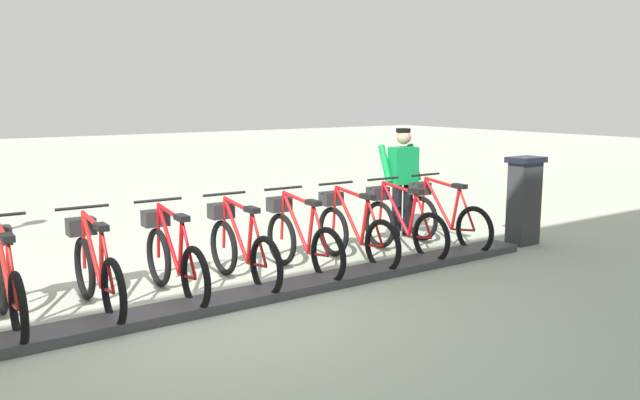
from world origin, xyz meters
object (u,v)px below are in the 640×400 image
(bike_docked_6, at_px, (96,269))
(bike_docked_7, at_px, (6,282))
(bike_docked_5, at_px, (173,257))
(bike_docked_1, at_px, (401,223))
(payment_kiosk, at_px, (524,199))
(bike_docked_4, at_px, (241,247))
(bike_docked_0, at_px, (443,217))
(bike_docked_3, at_px, (300,238))
(worker_near_rack, at_px, (403,178))
(bike_docked_2, at_px, (353,230))

(bike_docked_6, xyz_separation_m, bike_docked_7, (0.00, 0.82, 0.00))
(bike_docked_7, bearing_deg, bike_docked_5, -90.00)
(bike_docked_1, bearing_deg, payment_kiosk, -107.00)
(bike_docked_1, xyz_separation_m, bike_docked_4, (0.00, 2.46, 0.00))
(bike_docked_6, bearing_deg, bike_docked_0, -90.00)
(bike_docked_1, xyz_separation_m, bike_docked_7, (0.00, 4.91, 0.00))
(bike_docked_6, distance_m, bike_docked_7, 0.82)
(bike_docked_1, bearing_deg, bike_docked_6, 90.00)
(bike_docked_0, relative_size, bike_docked_3, 1.00)
(bike_docked_5, relative_size, worker_near_rack, 1.04)
(bike_docked_5, height_order, bike_docked_6, same)
(bike_docked_3, relative_size, worker_near_rack, 1.04)
(bike_docked_2, relative_size, worker_near_rack, 1.04)
(payment_kiosk, xyz_separation_m, bike_docked_3, (0.57, 3.51, -0.24))
(payment_kiosk, height_order, worker_near_rack, worker_near_rack)
(bike_docked_4, xyz_separation_m, bike_docked_6, (0.00, 1.64, 0.00))
(bike_docked_1, bearing_deg, bike_docked_7, 90.00)
(bike_docked_7, bearing_deg, bike_docked_6, -90.00)
(bike_docked_4, bearing_deg, bike_docked_0, -90.00)
(bike_docked_0, height_order, worker_near_rack, worker_near_rack)
(bike_docked_2, relative_size, bike_docked_5, 1.00)
(payment_kiosk, relative_size, worker_near_rack, 0.77)
(bike_docked_1, xyz_separation_m, bike_docked_3, (0.00, 1.64, 0.00))
(bike_docked_1, relative_size, bike_docked_5, 1.00)
(bike_docked_5, bearing_deg, payment_kiosk, -96.34)
(bike_docked_3, bearing_deg, bike_docked_4, 90.00)
(bike_docked_0, xyz_separation_m, bike_docked_7, (0.00, 5.73, 0.00))
(bike_docked_0, distance_m, bike_docked_3, 2.46)
(bike_docked_4, bearing_deg, bike_docked_3, -90.00)
(bike_docked_0, distance_m, bike_docked_5, 4.09)
(payment_kiosk, height_order, bike_docked_4, payment_kiosk)
(bike_docked_6, bearing_deg, bike_docked_1, -90.00)
(bike_docked_1, distance_m, bike_docked_7, 4.91)
(bike_docked_7, bearing_deg, bike_docked_2, -90.00)
(bike_docked_2, xyz_separation_m, bike_docked_3, (0.00, 0.82, 0.00))
(payment_kiosk, distance_m, bike_docked_2, 2.76)
(bike_docked_0, distance_m, bike_docked_6, 4.91)
(bike_docked_7, xyz_separation_m, worker_near_rack, (0.84, -5.70, 0.48))
(bike_docked_1, relative_size, bike_docked_7, 1.00)
(bike_docked_6, bearing_deg, bike_docked_5, -90.00)
(payment_kiosk, relative_size, bike_docked_6, 0.74)
(bike_docked_4, distance_m, worker_near_rack, 3.38)
(bike_docked_6, bearing_deg, bike_docked_2, -90.00)
(bike_docked_1, distance_m, worker_near_rack, 1.24)
(bike_docked_7, relative_size, worker_near_rack, 1.04)
(bike_docked_4, height_order, bike_docked_7, same)
(payment_kiosk, distance_m, bike_docked_5, 5.18)
(bike_docked_4, bearing_deg, payment_kiosk, -97.53)
(bike_docked_6, xyz_separation_m, worker_near_rack, (0.84, -4.88, 0.48))
(bike_docked_4, bearing_deg, bike_docked_1, -90.00)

